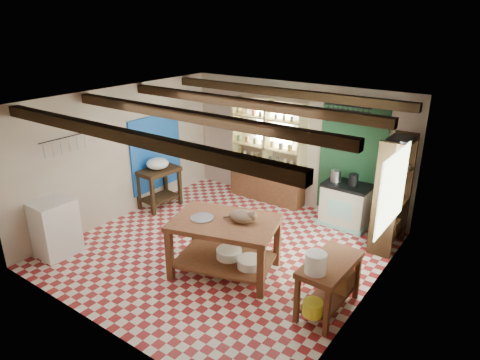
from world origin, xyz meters
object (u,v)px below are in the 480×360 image
Objects in this scene: stove at (346,205)px; white_cabinet at (55,228)px; right_counter at (328,286)px; cat at (241,216)px; work_table at (225,246)px; prep_table at (159,188)px.

white_cabinet reaches higher than stove.
white_cabinet is 0.90× the size of right_counter.
white_cabinet is 2.46× the size of cat.
right_counter is at bearing 17.40° from white_cabinet.
white_cabinet is 3.23m from cat.
work_table is 1.87× the size of prep_table.
work_table is 1.73m from right_counter.
right_counter is at bearing -71.84° from stove.
stove is 2.69m from cat.
right_counter is 2.72× the size of cat.
work_table is at bearing -18.93° from prep_table.
cat is at bearing -104.50° from stove.
prep_table is 0.88× the size of white_cabinet.
work_table is 2.93m from white_cabinet.
prep_table is at bearing 166.94° from right_counter.
work_table is at bearing -176.66° from right_counter.
right_counter is (1.73, 0.07, -0.07)m from work_table.
stove is at bearing 27.69° from prep_table.
work_table is 2.90m from prep_table.
cat reaches higher than right_counter.
prep_table is 3.11m from cat.
white_cabinet reaches higher than work_table.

